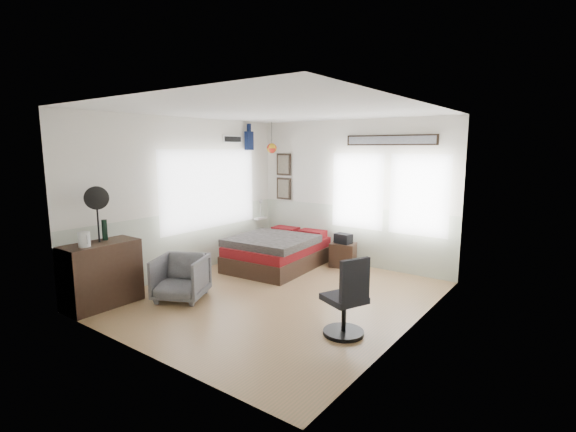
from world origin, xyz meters
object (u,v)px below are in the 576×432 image
dresser (102,274)px  nightstand (343,255)px  task_chair (347,304)px  bed (278,251)px  armchair (181,278)px

dresser → nightstand: (1.76, 3.71, -0.23)m
task_chair → bed: bearing=167.4°
dresser → nightstand: 4.11m
nightstand → task_chair: size_ratio=0.46×
bed → armchair: 2.17m
bed → dresser: bearing=-109.1°
nightstand → bed: bearing=-157.1°
dresser → bed: bearing=75.3°
bed → task_chair: task_chair is taller
bed → task_chair: bearing=-41.1°
task_chair → nightstand: bearing=144.0°
dresser → nightstand: bearing=64.7°
armchair → task_chair: task_chair is taller
dresser → armchair: bearing=50.3°
task_chair → dresser: bearing=-136.0°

